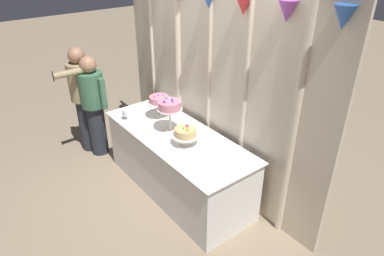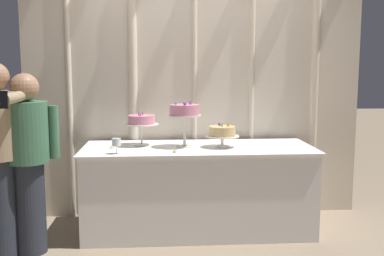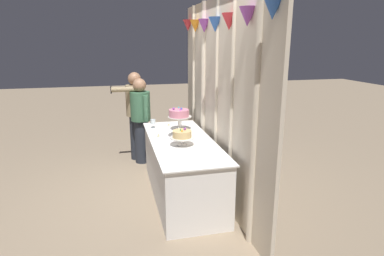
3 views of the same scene
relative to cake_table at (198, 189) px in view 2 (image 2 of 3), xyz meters
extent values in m
plane|color=gray|center=(0.00, -0.10, -0.40)|extent=(24.00, 24.00, 0.00)
cube|color=beige|center=(0.00, 0.51, 0.92)|extent=(3.41, 0.04, 2.63)
cylinder|color=beige|center=(-1.25, 0.48, 0.92)|extent=(0.06, 0.06, 2.63)
cylinder|color=beige|center=(-0.62, 0.48, 0.92)|extent=(0.09, 0.09, 2.63)
cylinder|color=beige|center=(0.00, 0.48, 0.92)|extent=(0.05, 0.05, 2.63)
cylinder|color=beige|center=(0.59, 0.48, 0.92)|extent=(0.05, 0.05, 2.63)
cylinder|color=beige|center=(1.24, 0.48, 0.92)|extent=(0.08, 0.08, 2.63)
cube|color=white|center=(0.00, 0.00, -0.01)|extent=(2.07, 0.78, 0.78)
cube|color=white|center=(0.00, 0.00, 0.39)|extent=(2.12, 0.83, 0.01)
cylinder|color=silver|center=(-0.52, 0.10, 0.40)|extent=(0.14, 0.14, 0.01)
cylinder|color=silver|center=(-0.52, 0.10, 0.50)|extent=(0.02, 0.02, 0.18)
cylinder|color=silver|center=(-0.52, 0.10, 0.60)|extent=(0.32, 0.32, 0.01)
cylinder|color=pink|center=(-0.52, 0.10, 0.64)|extent=(0.25, 0.25, 0.08)
cone|color=yellow|center=(-0.45, 0.11, 0.70)|extent=(0.02, 0.02, 0.03)
cone|color=purple|center=(-0.51, 0.16, 0.70)|extent=(0.02, 0.02, 0.03)
cone|color=purple|center=(-0.55, 0.11, 0.70)|extent=(0.02, 0.02, 0.03)
cone|color=#DB333D|center=(-0.53, 0.04, 0.70)|extent=(0.02, 0.02, 0.03)
cylinder|color=silver|center=(-0.13, -0.01, 0.40)|extent=(0.15, 0.15, 0.01)
cylinder|color=silver|center=(-0.13, -0.01, 0.55)|extent=(0.03, 0.03, 0.28)
cylinder|color=silver|center=(-0.13, -0.01, 0.69)|extent=(0.30, 0.30, 0.01)
cylinder|color=pink|center=(-0.13, -0.01, 0.74)|extent=(0.27, 0.27, 0.09)
cone|color=purple|center=(-0.07, 0.00, 0.81)|extent=(0.03, 0.03, 0.04)
sphere|color=blue|center=(-0.12, 0.03, 0.80)|extent=(0.03, 0.03, 0.03)
sphere|color=#2DB2B7|center=(-0.21, 0.01, 0.80)|extent=(0.02, 0.02, 0.02)
sphere|color=purple|center=(-0.13, -0.08, 0.81)|extent=(0.03, 0.03, 0.03)
cylinder|color=silver|center=(0.22, -0.04, 0.40)|extent=(0.13, 0.13, 0.01)
cylinder|color=silver|center=(0.22, -0.04, 0.45)|extent=(0.03, 0.03, 0.08)
cylinder|color=silver|center=(0.22, -0.04, 0.50)|extent=(0.31, 0.31, 0.01)
cylinder|color=#DBB775|center=(0.22, -0.04, 0.55)|extent=(0.24, 0.24, 0.09)
cone|color=orange|center=(0.27, -0.05, 0.61)|extent=(0.03, 0.03, 0.04)
sphere|color=purple|center=(0.20, 0.00, 0.61)|extent=(0.03, 0.03, 0.03)
cone|color=green|center=(0.21, -0.06, 0.61)|extent=(0.02, 0.02, 0.03)
cylinder|color=silver|center=(-0.72, -0.29, 0.40)|extent=(0.06, 0.06, 0.00)
cylinder|color=silver|center=(-0.72, -0.29, 0.43)|extent=(0.01, 0.01, 0.06)
cylinder|color=silver|center=(-0.72, -0.29, 0.50)|extent=(0.08, 0.08, 0.06)
cylinder|color=beige|center=(-0.79, -0.04, 0.41)|extent=(0.04, 0.04, 0.02)
sphere|color=#F9CC4C|center=(-0.79, -0.04, 0.42)|extent=(0.01, 0.01, 0.01)
cylinder|color=beige|center=(-0.22, -0.28, 0.41)|extent=(0.04, 0.04, 0.02)
sphere|color=#F9CC4C|center=(-0.22, -0.28, 0.43)|extent=(0.01, 0.01, 0.01)
cylinder|color=#282D38|center=(-1.42, -0.42, -0.02)|extent=(0.31, 0.31, 0.76)
cylinder|color=#3D6B4C|center=(-1.42, -0.42, 0.61)|extent=(0.44, 0.44, 0.49)
sphere|color=#A37556|center=(-1.42, -0.42, 0.97)|extent=(0.23, 0.23, 0.23)
cube|color=#664C84|center=(-1.42, -0.57, 0.63)|extent=(0.04, 0.02, 0.32)
cylinder|color=#3D6B4C|center=(-1.22, -0.34, 0.60)|extent=(0.08, 0.08, 0.43)
cylinder|color=#282D38|center=(-1.62, -0.49, 0.00)|extent=(0.31, 0.31, 0.81)
cylinder|color=#9E8966|center=(-1.43, -0.65, 0.90)|extent=(0.08, 0.47, 0.08)
cube|color=black|center=(-1.43, -0.89, 0.90)|extent=(0.06, 0.02, 0.12)
camera|label=1|loc=(2.93, -2.03, 2.47)|focal=32.62mm
camera|label=2|loc=(-0.34, -4.08, 1.13)|focal=42.18mm
camera|label=3|loc=(4.07, -0.84, 1.68)|focal=30.34mm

